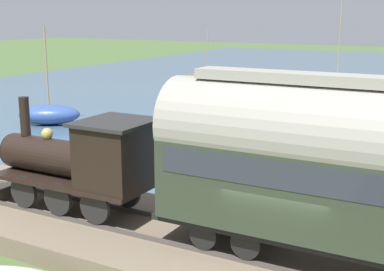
{
  "coord_description": "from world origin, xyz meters",
  "views": [
    {
      "loc": [
        -11.61,
        -3.84,
        6.47
      ],
      "look_at": [
        7.49,
        6.68,
        1.47
      ],
      "focal_mm": 50.0,
      "sensor_mm": 36.0,
      "label": 1
    }
  ],
  "objects_px": {
    "rowboat_off_pier": "(363,156)",
    "rowboat_far_out": "(250,167)",
    "passenger_coach": "(346,165)",
    "sailboat_white": "(337,84)",
    "sailboat_blue": "(49,114)",
    "sailboat_brown": "(207,78)",
    "rowboat_near_shore": "(119,165)",
    "steam_locomotive": "(85,159)"
  },
  "relations": [
    {
      "from": "sailboat_white",
      "to": "sailboat_brown",
      "type": "height_order",
      "value": "sailboat_white"
    },
    {
      "from": "sailboat_white",
      "to": "sailboat_blue",
      "type": "xyz_separation_m",
      "value": [
        -21.29,
        11.7,
        -0.16
      ]
    },
    {
      "from": "sailboat_brown",
      "to": "rowboat_off_pier",
      "type": "xyz_separation_m",
      "value": [
        -21.49,
        -18.94,
        -0.19
      ]
    },
    {
      "from": "passenger_coach",
      "to": "sailboat_blue",
      "type": "height_order",
      "value": "sailboat_blue"
    },
    {
      "from": "rowboat_near_shore",
      "to": "passenger_coach",
      "type": "bearing_deg",
      "value": -121.47
    },
    {
      "from": "passenger_coach",
      "to": "sailboat_blue",
      "type": "relative_size",
      "value": 1.59
    },
    {
      "from": "sailboat_white",
      "to": "sailboat_brown",
      "type": "distance_m",
      "value": 12.66
    },
    {
      "from": "rowboat_far_out",
      "to": "sailboat_brown",
      "type": "bearing_deg",
      "value": 55.36
    },
    {
      "from": "passenger_coach",
      "to": "sailboat_white",
      "type": "relative_size",
      "value": 1.14
    },
    {
      "from": "sailboat_blue",
      "to": "rowboat_far_out",
      "type": "height_order",
      "value": "sailboat_blue"
    },
    {
      "from": "sailboat_blue",
      "to": "sailboat_brown",
      "type": "bearing_deg",
      "value": -28.02
    },
    {
      "from": "sailboat_blue",
      "to": "sailboat_brown",
      "type": "height_order",
      "value": "sailboat_blue"
    },
    {
      "from": "rowboat_off_pier",
      "to": "sailboat_white",
      "type": "bearing_deg",
      "value": 53.05
    },
    {
      "from": "sailboat_blue",
      "to": "rowboat_far_out",
      "type": "xyz_separation_m",
      "value": [
        -3.45,
        -14.3,
        -0.38
      ]
    },
    {
      "from": "sailboat_blue",
      "to": "rowboat_off_pier",
      "type": "xyz_separation_m",
      "value": [
        0.76,
        -18.02,
        -0.37
      ]
    },
    {
      "from": "rowboat_far_out",
      "to": "rowboat_near_shore",
      "type": "xyz_separation_m",
      "value": [
        -2.31,
        4.97,
        -0.02
      ]
    },
    {
      "from": "passenger_coach",
      "to": "sailboat_white",
      "type": "xyz_separation_m",
      "value": [
        32.74,
        8.24,
        -2.38
      ]
    },
    {
      "from": "sailboat_blue",
      "to": "sailboat_white",
      "type": "bearing_deg",
      "value": -59.17
    },
    {
      "from": "rowboat_off_pier",
      "to": "rowboat_near_shore",
      "type": "xyz_separation_m",
      "value": [
        -6.51,
        8.68,
        -0.02
      ]
    },
    {
      "from": "steam_locomotive",
      "to": "rowboat_near_shore",
      "type": "bearing_deg",
      "value": 28.19
    },
    {
      "from": "rowboat_far_out",
      "to": "steam_locomotive",
      "type": "bearing_deg",
      "value": -168.72
    },
    {
      "from": "passenger_coach",
      "to": "sailboat_white",
      "type": "height_order",
      "value": "sailboat_white"
    },
    {
      "from": "sailboat_brown",
      "to": "rowboat_far_out",
      "type": "bearing_deg",
      "value": -178.73
    },
    {
      "from": "rowboat_near_shore",
      "to": "sailboat_blue",
      "type": "bearing_deg",
      "value": 55.14
    },
    {
      "from": "passenger_coach",
      "to": "rowboat_off_pier",
      "type": "height_order",
      "value": "passenger_coach"
    },
    {
      "from": "sailboat_brown",
      "to": "rowboat_off_pier",
      "type": "distance_m",
      "value": 28.65
    },
    {
      "from": "rowboat_off_pier",
      "to": "rowboat_far_out",
      "type": "bearing_deg",
      "value": 174.46
    },
    {
      "from": "passenger_coach",
      "to": "rowboat_far_out",
      "type": "distance_m",
      "value": 10.21
    },
    {
      "from": "sailboat_blue",
      "to": "rowboat_off_pier",
      "type": "relative_size",
      "value": 2.92
    },
    {
      "from": "rowboat_off_pier",
      "to": "sailboat_blue",
      "type": "bearing_deg",
      "value": 128.35
    },
    {
      "from": "sailboat_brown",
      "to": "rowboat_near_shore",
      "type": "relative_size",
      "value": 2.87
    },
    {
      "from": "sailboat_white",
      "to": "rowboat_far_out",
      "type": "distance_m",
      "value": 24.88
    },
    {
      "from": "rowboat_far_out",
      "to": "rowboat_off_pier",
      "type": "height_order",
      "value": "rowboat_off_pier"
    },
    {
      "from": "steam_locomotive",
      "to": "rowboat_off_pier",
      "type": "distance_m",
      "value": 13.59
    },
    {
      "from": "rowboat_far_out",
      "to": "rowboat_near_shore",
      "type": "height_order",
      "value": "rowboat_far_out"
    },
    {
      "from": "rowboat_off_pier",
      "to": "rowboat_near_shore",
      "type": "height_order",
      "value": "rowboat_off_pier"
    },
    {
      "from": "sailboat_brown",
      "to": "rowboat_far_out",
      "type": "xyz_separation_m",
      "value": [
        -25.7,
        -15.22,
        -0.2
      ]
    },
    {
      "from": "sailboat_white",
      "to": "rowboat_near_shore",
      "type": "relative_size",
      "value": 4.18
    },
    {
      "from": "rowboat_far_out",
      "to": "rowboat_off_pier",
      "type": "relative_size",
      "value": 1.09
    },
    {
      "from": "passenger_coach",
      "to": "sailboat_blue",
      "type": "xyz_separation_m",
      "value": [
        11.45,
        19.93,
        -2.54
      ]
    },
    {
      "from": "steam_locomotive",
      "to": "passenger_coach",
      "type": "height_order",
      "value": "passenger_coach"
    },
    {
      "from": "sailboat_blue",
      "to": "rowboat_off_pier",
      "type": "height_order",
      "value": "sailboat_blue"
    }
  ]
}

